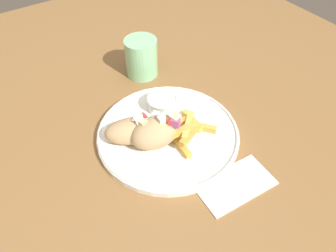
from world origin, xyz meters
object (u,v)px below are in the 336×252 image
(plate, at_px, (168,134))
(sauce_ramekin, at_px, (162,102))
(fries_pile, at_px, (187,130))
(water_glass, at_px, (142,59))
(pita_sandwich_near, at_px, (157,131))
(pita_sandwich_far, at_px, (133,130))

(plate, bearing_deg, sauce_ramekin, 65.77)
(fries_pile, height_order, water_glass, water_glass)
(water_glass, bearing_deg, pita_sandwich_near, -113.61)
(pita_sandwich_far, distance_m, water_glass, 0.25)
(plate, distance_m, pita_sandwich_far, 0.08)
(fries_pile, relative_size, sauce_ramekin, 1.63)
(pita_sandwich_near, height_order, water_glass, water_glass)
(plate, distance_m, sauce_ramekin, 0.08)
(pita_sandwich_near, bearing_deg, fries_pile, -16.38)
(sauce_ramekin, xyz_separation_m, water_glass, (0.04, 0.16, 0.01))
(pita_sandwich_far, distance_m, sauce_ramekin, 0.11)
(pita_sandwich_far, distance_m, fries_pile, 0.11)
(pita_sandwich_far, relative_size, fries_pile, 1.18)
(plate, height_order, pita_sandwich_near, pita_sandwich_near)
(sauce_ramekin, distance_m, water_glass, 0.16)
(water_glass, bearing_deg, pita_sandwich_far, -124.81)
(pita_sandwich_near, xyz_separation_m, sauce_ramekin, (0.06, 0.08, -0.01))
(pita_sandwich_near, relative_size, water_glass, 1.11)
(plate, bearing_deg, pita_sandwich_near, -164.59)
(fries_pile, bearing_deg, pita_sandwich_far, 149.79)
(plate, height_order, pita_sandwich_far, pita_sandwich_far)
(pita_sandwich_far, xyz_separation_m, fries_pile, (0.10, -0.06, -0.01))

